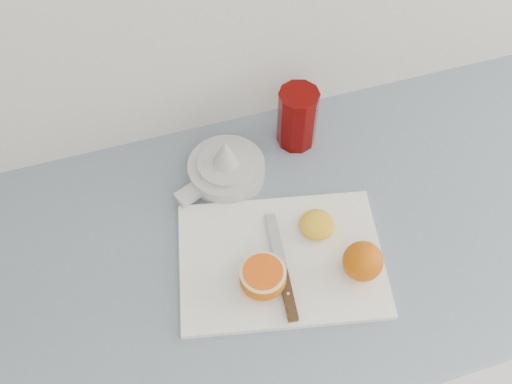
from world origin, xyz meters
TOP-DOWN VIEW (x-y plane):
  - counter at (0.08, 1.70)m, footprint 2.31×0.64m
  - cutting_board at (0.04, 1.65)m, footprint 0.40×0.32m
  - whole_orange at (0.16, 1.59)m, footprint 0.07×0.07m
  - half_orange at (-0.01, 1.61)m, footprint 0.08×0.08m
  - squeezed_shell at (0.12, 1.69)m, footprint 0.06×0.06m
  - paring_knife at (0.03, 1.60)m, footprint 0.04×0.21m
  - citrus_juicer at (-0.00, 1.86)m, footprint 0.19×0.15m
  - red_tumbler at (0.16, 1.91)m, footprint 0.08×0.08m

SIDE VIEW (x-z plane):
  - counter at x=0.08m, z-range 0.00..0.89m
  - cutting_board at x=0.04m, z-range 0.89..0.90m
  - paring_knife at x=0.03m, z-range 0.90..0.92m
  - squeezed_shell at x=0.12m, z-range 0.90..0.93m
  - citrus_juicer at x=0.00m, z-range 0.87..0.97m
  - half_orange at x=-0.01m, z-range 0.90..0.95m
  - whole_orange at x=0.16m, z-range 0.90..0.97m
  - red_tumbler at x=0.16m, z-range 0.88..1.02m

